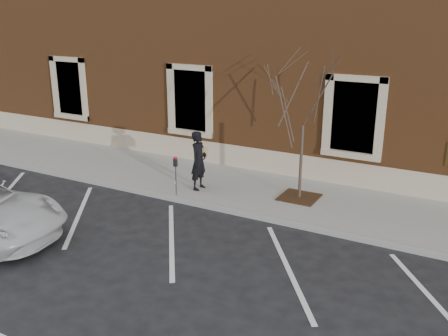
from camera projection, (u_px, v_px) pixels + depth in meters
The scene contains 9 objects.
ground at pixel (214, 209), 14.63m from camera, with size 120.00×120.00×0.00m, color #28282B.
sidewalk_near at pixel (241, 189), 16.07m from camera, with size 40.00×3.50×0.15m, color #A19D97.
curb_near at pixel (213, 207), 14.57m from camera, with size 40.00×0.12×0.15m, color #9E9E99.
parking_stripes at pixel (171, 238), 12.80m from camera, with size 28.00×4.40×0.01m, color silver, non-canonical shape.
building_civic at pixel (310, 51), 19.85m from camera, with size 40.00×8.62×8.00m.
man at pixel (199, 161), 15.57m from camera, with size 0.68×0.45×1.87m, color black.
parking_meter at pixel (176, 169), 15.07m from camera, with size 0.11×0.08×1.21m.
tree_grate at pixel (299, 197), 15.10m from camera, with size 1.13×1.13×0.03m, color #3B2513.
sapling at pixel (304, 105), 14.23m from camera, with size 2.43×2.43×4.05m.
Camera 1 is at (6.79, -11.73, 5.66)m, focal length 40.00 mm.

